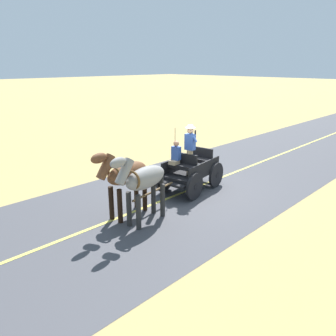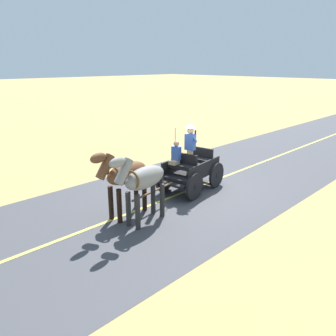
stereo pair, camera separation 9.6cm
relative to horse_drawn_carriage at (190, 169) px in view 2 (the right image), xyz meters
name	(u,v)px [view 2 (the right image)]	position (x,y,z in m)	size (l,w,h in m)	color
ground_plane	(192,189)	(-0.03, -0.12, -0.82)	(200.00, 200.00, 0.00)	tan
road_surface	(192,189)	(-0.03, -0.12, -0.81)	(6.78, 160.00, 0.01)	#424247
road_centre_stripe	(192,189)	(-0.03, -0.12, -0.81)	(0.12, 160.00, 0.00)	#DBCC4C
horse_drawn_carriage	(190,169)	(0.00, 0.00, 0.00)	(1.76, 4.51, 2.50)	black
horse_near_side	(143,180)	(-0.80, 2.94, 0.51)	(0.76, 2.15, 2.21)	gray
horse_off_side	(125,175)	(-0.09, 3.05, 0.51)	(0.75, 2.15, 2.21)	brown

